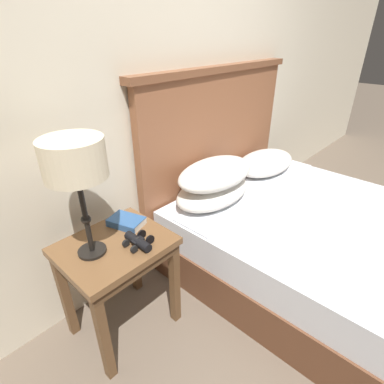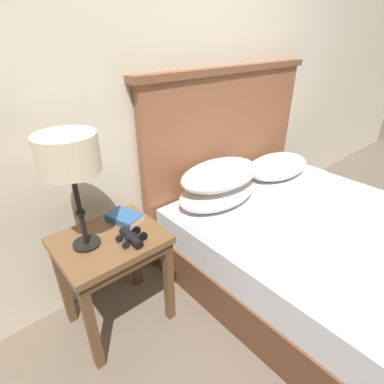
{
  "view_description": "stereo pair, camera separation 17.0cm",
  "coord_description": "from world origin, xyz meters",
  "px_view_note": "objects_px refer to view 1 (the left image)",
  "views": [
    {
      "loc": [
        -1.19,
        -0.31,
        1.5
      ],
      "look_at": [
        -0.08,
        0.71,
        0.69
      ],
      "focal_mm": 28.0,
      "sensor_mm": 36.0,
      "label": 1
    },
    {
      "loc": [
        -1.07,
        -0.43,
        1.5
      ],
      "look_at": [
        -0.08,
        0.71,
        0.69
      ],
      "focal_mm": 28.0,
      "sensor_mm": 36.0,
      "label": 2
    }
  ],
  "objects_px": {
    "table_lamp": "(74,162)",
    "book_on_nightstand": "(126,222)",
    "bed": "(316,239)",
    "binoculars_pair": "(138,241)",
    "nightstand": "(116,258)"
  },
  "relations": [
    {
      "from": "book_on_nightstand",
      "to": "bed",
      "type": "bearing_deg",
      "value": -34.63
    },
    {
      "from": "table_lamp",
      "to": "binoculars_pair",
      "type": "height_order",
      "value": "table_lamp"
    },
    {
      "from": "table_lamp",
      "to": "book_on_nightstand",
      "type": "relative_size",
      "value": 2.65
    },
    {
      "from": "nightstand",
      "to": "bed",
      "type": "xyz_separation_m",
      "value": [
        1.12,
        -0.6,
        -0.2
      ]
    },
    {
      "from": "table_lamp",
      "to": "book_on_nightstand",
      "type": "xyz_separation_m",
      "value": [
        0.24,
        0.06,
        -0.43
      ]
    },
    {
      "from": "bed",
      "to": "book_on_nightstand",
      "type": "xyz_separation_m",
      "value": [
        -0.98,
        0.68,
        0.31
      ]
    },
    {
      "from": "nightstand",
      "to": "bed",
      "type": "relative_size",
      "value": 0.29
    },
    {
      "from": "book_on_nightstand",
      "to": "nightstand",
      "type": "bearing_deg",
      "value": -148.73
    },
    {
      "from": "binoculars_pair",
      "to": "bed",
      "type": "bearing_deg",
      "value": -25.36
    },
    {
      "from": "table_lamp",
      "to": "book_on_nightstand",
      "type": "bearing_deg",
      "value": 14.85
    },
    {
      "from": "bed",
      "to": "binoculars_pair",
      "type": "xyz_separation_m",
      "value": [
        -1.05,
        0.5,
        0.31
      ]
    },
    {
      "from": "table_lamp",
      "to": "book_on_nightstand",
      "type": "height_order",
      "value": "table_lamp"
    },
    {
      "from": "book_on_nightstand",
      "to": "binoculars_pair",
      "type": "height_order",
      "value": "binoculars_pair"
    },
    {
      "from": "binoculars_pair",
      "to": "nightstand",
      "type": "bearing_deg",
      "value": 125.82
    },
    {
      "from": "nightstand",
      "to": "binoculars_pair",
      "type": "relative_size",
      "value": 3.68
    }
  ]
}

